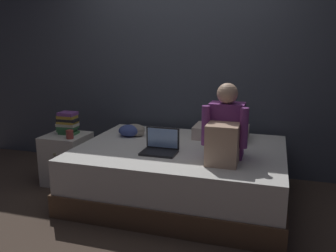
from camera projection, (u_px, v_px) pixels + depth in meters
name	position (u px, v px, depth m)	size (l,w,h in m)	color
ground_plane	(151.00, 208.00, 3.30)	(8.00, 8.00, 0.00)	#47382D
wall_back	(185.00, 57.00, 4.11)	(5.60, 0.10, 2.70)	#424751
bed	(180.00, 173.00, 3.46)	(2.00, 1.50, 0.53)	brown
nightstand	(67.00, 159.00, 3.86)	(0.44, 0.46, 0.54)	beige
person_sitting	(225.00, 131.00, 2.99)	(0.39, 0.44, 0.66)	#75337A
laptop	(160.00, 147.00, 3.22)	(0.32, 0.23, 0.22)	black
pillow	(221.00, 132.00, 3.71)	(0.56, 0.36, 0.13)	beige
book_stack	(68.00, 123.00, 3.81)	(0.23, 0.15, 0.24)	#387042
mug	(70.00, 134.00, 3.64)	(0.08, 0.08, 0.09)	#933833
clothes_pile	(132.00, 131.00, 3.80)	(0.28, 0.25, 0.13)	gray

